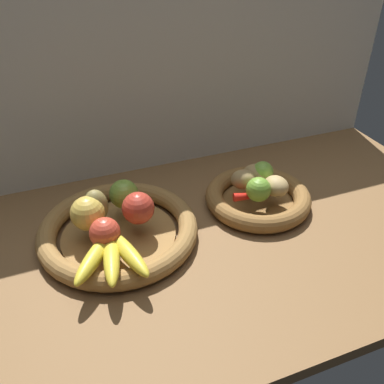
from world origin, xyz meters
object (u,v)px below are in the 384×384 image
at_px(potato_small, 276,186).
at_px(lime_far, 263,172).
at_px(apple_red_right, 138,208).
at_px(chili_pepper, 262,195).
at_px(apple_golden_left, 88,213).
at_px(pear_brown, 96,206).
at_px(fruit_bowl_left, 119,231).
at_px(apple_green_back, 124,194).
at_px(potato_oblong, 243,179).
at_px(lime_near, 258,189).
at_px(fruit_bowl_right, 258,198).
at_px(potato_back, 258,173).
at_px(banana_bunch_front, 111,255).
at_px(apple_red_front, 105,233).

xyz_separation_m(potato_small, lime_far, (-0.00, 0.07, 0.00)).
height_order(apple_red_right, chili_pepper, apple_red_right).
bearing_deg(lime_far, apple_golden_left, -176.39).
bearing_deg(pear_brown, fruit_bowl_left, -34.11).
bearing_deg(apple_red_right, apple_green_back, 103.04).
distance_m(apple_golden_left, potato_oblong, 0.40).
xyz_separation_m(apple_golden_left, lime_near, (0.40, -0.04, -0.01)).
bearing_deg(potato_oblong, pear_brown, 179.83).
distance_m(fruit_bowl_right, apple_red_right, 0.33).
xyz_separation_m(potato_back, potato_oblong, (-0.05, -0.01, 0.00)).
bearing_deg(fruit_bowl_right, chili_pepper, -109.85).
relative_size(apple_golden_left, chili_pepper, 0.55).
xyz_separation_m(apple_green_back, pear_brown, (-0.07, -0.03, 0.01)).
relative_size(fruit_bowl_left, apple_red_right, 4.99).
height_order(pear_brown, potato_oblong, pear_brown).
height_order(fruit_bowl_right, pear_brown, pear_brown).
bearing_deg(fruit_bowl_left, fruit_bowl_right, 0.00).
bearing_deg(banana_bunch_front, potato_small, 11.69).
distance_m(fruit_bowl_right, apple_green_back, 0.35).
relative_size(fruit_bowl_left, potato_back, 4.71).
xyz_separation_m(fruit_bowl_right, potato_back, (0.02, 0.04, 0.05)).
height_order(apple_red_front, lime_near, apple_red_front).
bearing_deg(potato_small, pear_brown, 172.61).
xyz_separation_m(potato_back, potato_small, (0.01, -0.07, 0.00)).
height_order(apple_red_right, potato_back, apple_red_right).
height_order(apple_red_front, potato_oblong, apple_red_front).
distance_m(fruit_bowl_right, apple_red_front, 0.42).
bearing_deg(banana_bunch_front, fruit_bowl_left, 72.25).
distance_m(lime_near, chili_pepper, 0.02).
bearing_deg(apple_green_back, apple_red_right, -76.96).
relative_size(apple_red_right, pear_brown, 0.92).
bearing_deg(apple_red_right, potato_oblong, 7.60).
height_order(apple_green_back, potato_oblong, apple_green_back).
relative_size(fruit_bowl_right, apple_green_back, 3.89).
relative_size(apple_green_back, pear_brown, 0.86).
height_order(lime_near, lime_far, lime_near).
bearing_deg(apple_golden_left, fruit_bowl_left, -6.63).
relative_size(apple_green_back, banana_bunch_front, 0.40).
xyz_separation_m(fruit_bowl_right, apple_golden_left, (-0.43, 0.01, 0.06)).
relative_size(apple_red_right, apple_red_front, 1.13).
height_order(fruit_bowl_left, potato_small, potato_small).
height_order(lime_far, chili_pepper, lime_far).
height_order(pear_brown, potato_back, pear_brown).
xyz_separation_m(pear_brown, banana_bunch_front, (0.00, -0.15, -0.02)).
relative_size(apple_red_front, potato_small, 0.98).
bearing_deg(apple_golden_left, pear_brown, 42.84).
bearing_deg(potato_oblong, fruit_bowl_right, -37.87).
distance_m(fruit_bowl_right, banana_bunch_front, 0.42).
height_order(fruit_bowl_left, fruit_bowl_right, same).
bearing_deg(potato_small, apple_red_right, 177.13).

